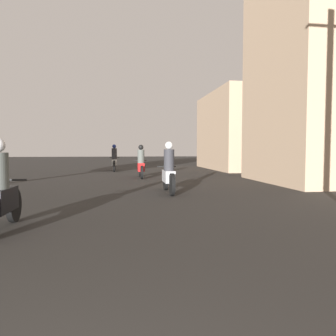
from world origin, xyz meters
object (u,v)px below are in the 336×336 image
motorcycle_black (0,194)px  motorcycle_red (141,164)px  building_right_near (334,74)px  building_right_far (245,131)px  motorcycle_silver (169,172)px  motorcycle_white (114,160)px

motorcycle_black → motorcycle_red: (2.91, 9.81, 0.01)m
motorcycle_red → building_right_near: building_right_near is taller
motorcycle_red → building_right_far: (7.48, 6.03, 1.95)m
motorcycle_silver → motorcycle_red: size_ratio=1.02×
motorcycle_black → building_right_near: building_right_near is taller
motorcycle_red → motorcycle_white: motorcycle_white is taller
motorcycle_white → motorcycle_black: bearing=-104.3°
motorcycle_red → building_right_far: size_ratio=0.26×
motorcycle_silver → motorcycle_red: 5.53m
motorcycle_red → building_right_near: 9.06m
motorcycle_black → motorcycle_silver: motorcycle_silver is taller
motorcycle_red → building_right_far: 9.80m
motorcycle_black → building_right_far: building_right_far is taller
motorcycle_black → building_right_near: 12.98m
motorcycle_red → motorcycle_black: bearing=-104.6°
motorcycle_black → motorcycle_white: (1.57, 14.76, 0.04)m
motorcycle_silver → motorcycle_red: bearing=92.6°
building_right_far → motorcycle_black: bearing=-123.3°
motorcycle_silver → building_right_near: (7.08, 2.30, 3.74)m
motorcycle_black → building_right_far: (10.39, 15.84, 1.96)m
motorcycle_black → motorcycle_white: 14.85m
motorcycle_white → building_right_far: 9.09m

